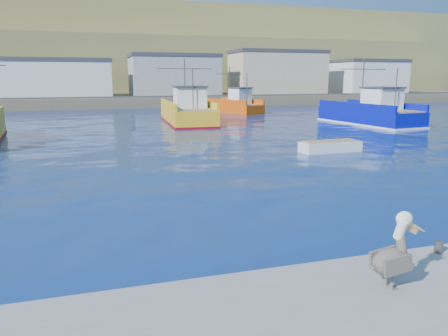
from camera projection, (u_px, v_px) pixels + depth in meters
name	position (u px, v px, depth m)	size (l,w,h in m)	color
ground	(269.00, 237.00, 13.03)	(260.00, 260.00, 0.00)	#071957
dock_bollards	(353.00, 259.00, 9.89)	(36.20, 0.20, 0.30)	#4C4C4C
far_shore	(105.00, 61.00, 113.31)	(200.00, 81.00, 24.00)	brown
trawler_yellow_b	(188.00, 112.00, 45.65)	(5.87, 12.60, 6.65)	gold
trawler_blue	(371.00, 114.00, 44.32)	(5.67, 12.20, 6.58)	#050E98
boat_orange	(235.00, 105.00, 58.72)	(6.38, 9.27, 6.13)	#CF4609
skiff_mid	(330.00, 147.00, 28.02)	(4.02, 1.58, 0.86)	silver
pelican	(394.00, 255.00, 8.76)	(1.28, 0.53, 1.58)	#595451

